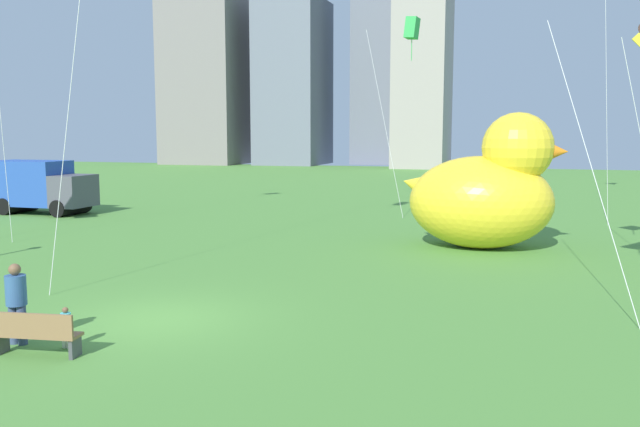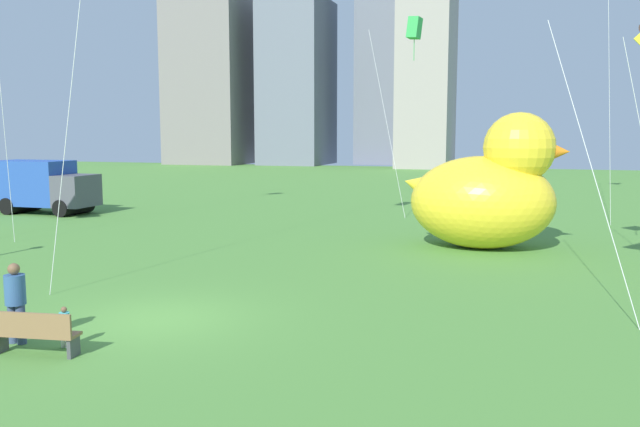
{
  "view_description": "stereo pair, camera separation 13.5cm",
  "coord_description": "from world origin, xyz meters",
  "px_view_note": "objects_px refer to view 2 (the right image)",
  "views": [
    {
      "loc": [
        8.1,
        -13.23,
        4.38
      ],
      "look_at": [
        2.59,
        4.67,
        2.06
      ],
      "focal_mm": 36.97,
      "sensor_mm": 36.0,
      "label": 1
    },
    {
      "loc": [
        8.23,
        -13.19,
        4.38
      ],
      "look_at": [
        2.59,
        4.67,
        2.06
      ],
      "focal_mm": 36.97,
      "sensor_mm": 36.0,
      "label": 2
    }
  ],
  "objects_px": {
    "giant_inflatable_duck": "(488,191)",
    "box_truck": "(43,187)",
    "person_child": "(65,325)",
    "park_bench": "(34,332)",
    "person_adult": "(16,299)",
    "kite_green": "(414,29)"
  },
  "relations": [
    {
      "from": "giant_inflatable_duck",
      "to": "box_truck",
      "type": "height_order",
      "value": "giant_inflatable_duck"
    },
    {
      "from": "box_truck",
      "to": "kite_green",
      "type": "height_order",
      "value": "kite_green"
    },
    {
      "from": "park_bench",
      "to": "giant_inflatable_duck",
      "type": "height_order",
      "value": "giant_inflatable_duck"
    },
    {
      "from": "person_adult",
      "to": "person_child",
      "type": "relative_size",
      "value": 1.98
    },
    {
      "from": "person_adult",
      "to": "giant_inflatable_duck",
      "type": "xyz_separation_m",
      "value": [
        8.64,
        14.6,
        1.24
      ]
    },
    {
      "from": "park_bench",
      "to": "kite_green",
      "type": "distance_m",
      "value": 27.23
    },
    {
      "from": "person_child",
      "to": "giant_inflatable_duck",
      "type": "bearing_deg",
      "value": 62.66
    },
    {
      "from": "park_bench",
      "to": "person_adult",
      "type": "height_order",
      "value": "person_adult"
    },
    {
      "from": "park_bench",
      "to": "giant_inflatable_duck",
      "type": "distance_m",
      "value": 17.08
    },
    {
      "from": "giant_inflatable_duck",
      "to": "person_child",
      "type": "bearing_deg",
      "value": -117.34
    },
    {
      "from": "person_adult",
      "to": "park_bench",
      "type": "bearing_deg",
      "value": -30.52
    },
    {
      "from": "person_child",
      "to": "box_truck",
      "type": "xyz_separation_m",
      "value": [
        -16.04,
        18.42,
        0.96
      ]
    },
    {
      "from": "box_truck",
      "to": "kite_green",
      "type": "xyz_separation_m",
      "value": [
        18.92,
        6.38,
        8.38
      ]
    },
    {
      "from": "kite_green",
      "to": "giant_inflatable_duck",
      "type": "bearing_deg",
      "value": -65.74
    },
    {
      "from": "box_truck",
      "to": "kite_green",
      "type": "distance_m",
      "value": 21.66
    },
    {
      "from": "person_child",
      "to": "giant_inflatable_duck",
      "type": "xyz_separation_m",
      "value": [
        7.51,
        14.53,
        1.7
      ]
    },
    {
      "from": "giant_inflatable_duck",
      "to": "box_truck",
      "type": "xyz_separation_m",
      "value": [
        -23.55,
        3.89,
        -0.74
      ]
    },
    {
      "from": "person_adult",
      "to": "giant_inflatable_duck",
      "type": "distance_m",
      "value": 17.01
    },
    {
      "from": "person_child",
      "to": "kite_green",
      "type": "relative_size",
      "value": 0.08
    },
    {
      "from": "person_adult",
      "to": "person_child",
      "type": "bearing_deg",
      "value": 3.64
    },
    {
      "from": "person_child",
      "to": "box_truck",
      "type": "relative_size",
      "value": 0.15
    },
    {
      "from": "person_adult",
      "to": "box_truck",
      "type": "relative_size",
      "value": 0.31
    }
  ]
}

